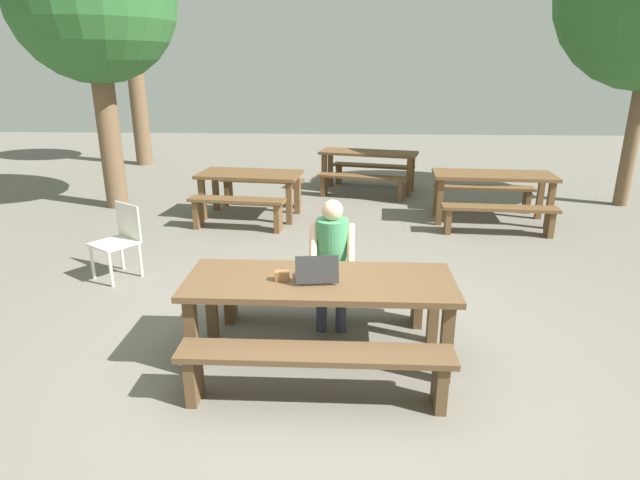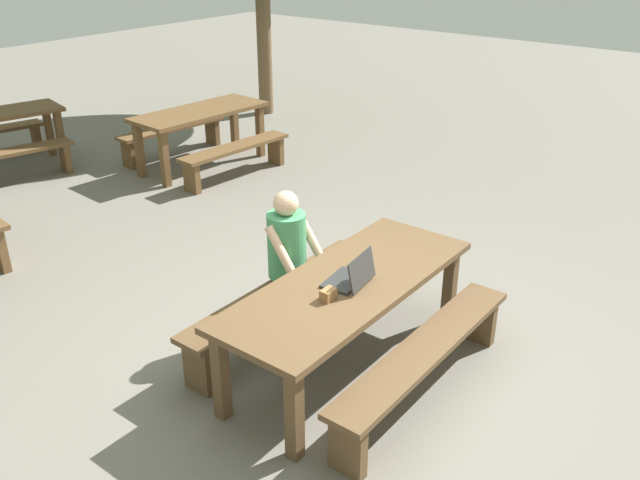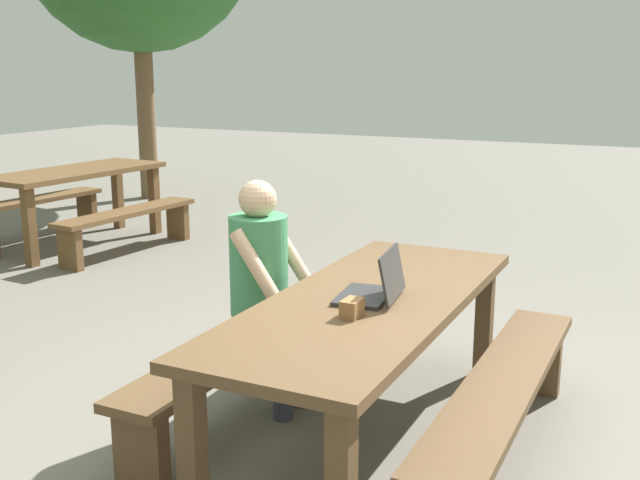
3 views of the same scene
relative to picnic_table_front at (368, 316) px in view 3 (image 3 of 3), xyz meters
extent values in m
plane|color=slate|center=(0.00, 0.00, -0.62)|extent=(30.00, 30.00, 0.00)
cube|color=brown|center=(0.00, 0.00, 0.07)|extent=(2.19, 0.83, 0.05)
cube|color=brown|center=(0.99, -0.31, -0.29)|extent=(0.09, 0.09, 0.67)
cube|color=brown|center=(-0.99, 0.31, -0.29)|extent=(0.09, 0.09, 0.67)
cube|color=brown|center=(0.99, 0.31, -0.29)|extent=(0.09, 0.09, 0.67)
cube|color=brown|center=(0.00, -0.65, -0.21)|extent=(1.99, 0.30, 0.05)
cube|color=brown|center=(0.90, -0.65, -0.43)|extent=(0.08, 0.24, 0.39)
cube|color=brown|center=(0.00, 0.65, -0.21)|extent=(1.99, 0.30, 0.05)
cube|color=brown|center=(-0.90, 0.65, -0.43)|extent=(0.08, 0.24, 0.39)
cube|color=brown|center=(0.90, 0.65, -0.43)|extent=(0.08, 0.24, 0.39)
cube|color=#2D2D2D|center=(-0.03, 0.01, 0.10)|extent=(0.37, 0.26, 0.02)
cube|color=#2D2D2D|center=(-0.01, -0.12, 0.22)|extent=(0.35, 0.10, 0.22)
cube|color=#0F1933|center=(-0.02, -0.11, 0.22)|extent=(0.32, 0.08, 0.20)
cube|color=olive|center=(-0.30, -0.05, 0.13)|extent=(0.11, 0.07, 0.08)
cylinder|color=#333847|center=(-0.01, 0.47, -0.41)|extent=(0.10, 0.10, 0.43)
cylinder|color=#333847|center=(0.17, 0.47, -0.41)|extent=(0.10, 0.10, 0.43)
cube|color=#333847|center=(0.08, 0.56, -0.15)|extent=(0.28, 0.28, 0.12)
cylinder|color=#3F8C59|center=(0.08, 0.65, 0.15)|extent=(0.30, 0.30, 0.52)
cylinder|color=#DBAD89|center=(-0.09, 0.55, 0.17)|extent=(0.07, 0.32, 0.41)
cylinder|color=#DBAD89|center=(0.25, 0.55, 0.17)|extent=(0.07, 0.32, 0.41)
sphere|color=#DBAD89|center=(0.08, 0.65, 0.50)|extent=(0.19, 0.19, 0.19)
cube|color=brown|center=(2.48, 4.18, 0.12)|extent=(1.87, 0.87, 0.05)
cube|color=brown|center=(1.65, 3.97, -0.26)|extent=(0.10, 0.10, 0.72)
cube|color=brown|center=(3.27, 3.85, -0.26)|extent=(0.10, 0.10, 0.72)
cube|color=brown|center=(3.31, 4.38, -0.26)|extent=(0.10, 0.10, 0.72)
cube|color=brown|center=(2.43, 3.51, -0.22)|extent=(1.66, 0.42, 0.05)
cube|color=brown|center=(1.72, 3.56, -0.43)|extent=(0.10, 0.25, 0.38)
cube|color=brown|center=(3.15, 3.46, -0.43)|extent=(0.10, 0.25, 0.38)
cube|color=brown|center=(2.53, 4.84, -0.22)|extent=(1.66, 0.42, 0.05)
cube|color=brown|center=(3.25, 4.79, -0.43)|extent=(0.10, 0.25, 0.38)
cylinder|color=brown|center=(5.08, 5.36, 0.65)|extent=(0.24, 0.24, 2.55)
camera|label=1|loc=(0.19, -3.94, 1.75)|focal=29.54mm
camera|label=2|loc=(-3.46, -2.42, 2.43)|focal=37.94mm
camera|label=3|loc=(-3.15, -1.29, 1.15)|focal=42.53mm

